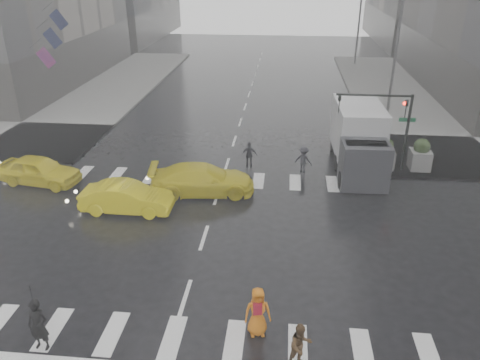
# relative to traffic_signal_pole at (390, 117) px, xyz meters

# --- Properties ---
(ground) EXTENTS (120.00, 120.00, 0.00)m
(ground) POSITION_rel_traffic_signal_pole_xyz_m (-9.01, -8.01, -3.22)
(ground) COLOR black
(ground) RESTS_ON ground
(sidewalk_nw) EXTENTS (35.00, 35.00, 0.15)m
(sidewalk_nw) POSITION_rel_traffic_signal_pole_xyz_m (-28.51, 9.49, -3.14)
(sidewalk_nw) COLOR slate
(sidewalk_nw) RESTS_ON ground
(road_markings) EXTENTS (18.00, 48.00, 0.01)m
(road_markings) POSITION_rel_traffic_signal_pole_xyz_m (-9.01, -8.01, -3.21)
(road_markings) COLOR silver
(road_markings) RESTS_ON ground
(traffic_signal_pole) EXTENTS (4.45, 0.42, 4.50)m
(traffic_signal_pole) POSITION_rel_traffic_signal_pole_xyz_m (0.00, 0.00, 0.00)
(traffic_signal_pole) COLOR black
(traffic_signal_pole) RESTS_ON ground
(street_lamp_near) EXTENTS (2.15, 0.22, 9.00)m
(street_lamp_near) POSITION_rel_traffic_signal_pole_xyz_m (1.86, 9.99, 1.73)
(street_lamp_near) COLOR #59595B
(street_lamp_near) RESTS_ON ground
(street_lamp_far) EXTENTS (2.15, 0.22, 9.00)m
(street_lamp_far) POSITION_rel_traffic_signal_pole_xyz_m (1.86, 29.99, 1.73)
(street_lamp_far) COLOR #59595B
(street_lamp_far) RESTS_ON ground
(planter_west) EXTENTS (1.10, 1.10, 1.80)m
(planter_west) POSITION_rel_traffic_signal_pole_xyz_m (-2.01, 0.19, -2.23)
(planter_west) COLOR slate
(planter_west) RESTS_ON ground
(planter_mid) EXTENTS (1.10, 1.10, 1.80)m
(planter_mid) POSITION_rel_traffic_signal_pole_xyz_m (-0.01, 0.19, -2.23)
(planter_mid) COLOR slate
(planter_mid) RESTS_ON ground
(planter_east) EXTENTS (1.10, 1.10, 1.80)m
(planter_east) POSITION_rel_traffic_signal_pole_xyz_m (1.99, 0.19, -2.23)
(planter_east) COLOR slate
(planter_east) RESTS_ON ground
(flag_cluster) EXTENTS (2.87, 3.06, 4.69)m
(flag_cluster) POSITION_rel_traffic_signal_pole_xyz_m (-24.09, 10.49, 2.42)
(flag_cluster) COLOR #59595B
(flag_cluster) RESTS_ON ground
(pedestrian_black) EXTENTS (1.04, 1.06, 2.43)m
(pedestrian_black) POSITION_rel_traffic_signal_pole_xyz_m (-12.93, -14.81, -1.64)
(pedestrian_black) COLOR black
(pedestrian_black) RESTS_ON ground
(pedestrian_brown) EXTENTS (0.91, 0.84, 1.51)m
(pedestrian_brown) POSITION_rel_traffic_signal_pole_xyz_m (-4.97, -14.70, -2.46)
(pedestrian_brown) COLOR #442E18
(pedestrian_brown) RESTS_ON ground
(pedestrian_orange) EXTENTS (0.94, 0.71, 1.75)m
(pedestrian_orange) POSITION_rel_traffic_signal_pole_xyz_m (-6.31, -13.51, -2.34)
(pedestrian_orange) COLOR #CF690E
(pedestrian_orange) RESTS_ON ground
(pedestrian_far_a) EXTENTS (0.90, 0.56, 1.53)m
(pedestrian_far_a) POSITION_rel_traffic_signal_pole_xyz_m (-7.66, -0.19, -2.45)
(pedestrian_far_a) COLOR black
(pedestrian_far_a) RESTS_ON ground
(pedestrian_far_b) EXTENTS (1.12, 0.85, 1.53)m
(pedestrian_far_b) POSITION_rel_traffic_signal_pole_xyz_m (-4.57, -0.59, -2.45)
(pedestrian_far_b) COLOR black
(pedestrian_far_b) RESTS_ON ground
(taxi_front) EXTENTS (4.64, 2.47, 1.50)m
(taxi_front) POSITION_rel_traffic_signal_pole_xyz_m (-18.69, -3.46, -2.47)
(taxi_front) COLOR yellow
(taxi_front) RESTS_ON ground
(taxi_mid) EXTENTS (4.35, 1.52, 1.43)m
(taxi_mid) POSITION_rel_traffic_signal_pole_xyz_m (-13.05, -6.01, -2.50)
(taxi_mid) COLOR yellow
(taxi_mid) RESTS_ON ground
(taxi_rear) EXTENTS (4.94, 2.78, 1.54)m
(taxi_rear) POSITION_rel_traffic_signal_pole_xyz_m (-9.79, -3.75, -2.45)
(taxi_rear) COLOR yellow
(taxi_rear) RESTS_ON ground
(box_truck) EXTENTS (2.51, 6.70, 3.56)m
(box_truck) POSITION_rel_traffic_signal_pole_xyz_m (-1.51, 0.14, -1.32)
(box_truck) COLOR silver
(box_truck) RESTS_ON ground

